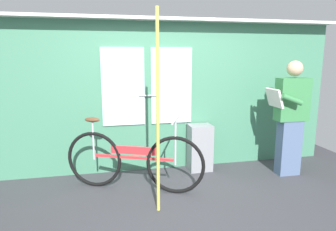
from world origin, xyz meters
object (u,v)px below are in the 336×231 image
at_px(bicycle_near_door, 133,160).
at_px(handrail_pole, 158,115).
at_px(trash_bin_by_wall, 200,147).
at_px(passenger_reading_newspaper, 290,116).

bearing_deg(bicycle_near_door, handrail_pole, -46.67).
bearing_deg(bicycle_near_door, trash_bin_by_wall, 48.33).
bearing_deg(handrail_pole, trash_bin_by_wall, 52.29).
bearing_deg(handrail_pole, bicycle_near_door, 109.90).
relative_size(bicycle_near_door, trash_bin_by_wall, 2.43).
xyz_separation_m(passenger_reading_newspaper, trash_bin_by_wall, (-1.18, 0.43, -0.51)).
distance_m(bicycle_near_door, handrail_pole, 0.93).
distance_m(bicycle_near_door, trash_bin_by_wall, 1.15).
xyz_separation_m(passenger_reading_newspaper, handrail_pole, (-2.01, -0.64, 0.22)).
height_order(passenger_reading_newspaper, handrail_pole, handrail_pole).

